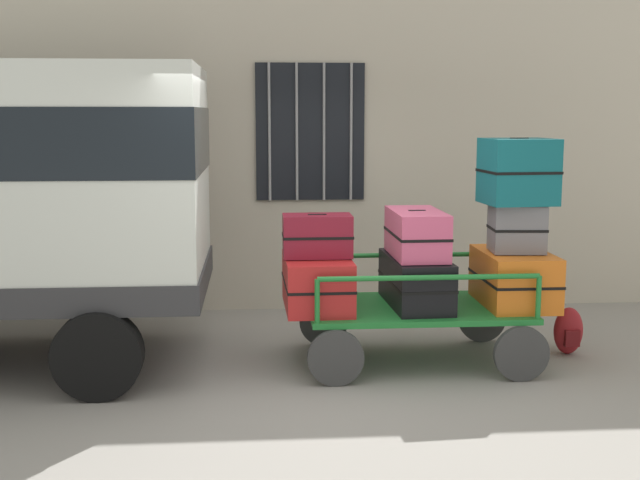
# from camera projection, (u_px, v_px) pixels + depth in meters

# --- Properties ---
(ground_plane) EXTENTS (40.00, 40.00, 0.00)m
(ground_plane) POSITION_uv_depth(u_px,v_px,m) (318.00, 378.00, 6.93)
(ground_plane) COLOR gray
(building_wall) EXTENTS (12.00, 0.38, 5.00)m
(building_wall) POSITION_uv_depth(u_px,v_px,m) (300.00, 87.00, 9.17)
(building_wall) COLOR #BCB29E
(building_wall) RESTS_ON ground
(luggage_cart) EXTENTS (2.02, 1.26, 0.52)m
(luggage_cart) POSITION_uv_depth(u_px,v_px,m) (416.00, 317.00, 7.33)
(luggage_cart) COLOR #1E722D
(luggage_cart) RESTS_ON ground
(cart_railing) EXTENTS (1.89, 1.12, 0.38)m
(cart_railing) POSITION_uv_depth(u_px,v_px,m) (417.00, 271.00, 7.27)
(cart_railing) COLOR #1E722D
(cart_railing) RESTS_ON luggage_cart
(suitcase_left_bottom) EXTENTS (0.59, 0.95, 0.46)m
(suitcase_left_bottom) POSITION_uv_depth(u_px,v_px,m) (317.00, 282.00, 7.21)
(suitcase_left_bottom) COLOR #B21E1E
(suitcase_left_bottom) RESTS_ON luggage_cart
(suitcase_left_middle) EXTENTS (0.60, 0.35, 0.37)m
(suitcase_left_middle) POSITION_uv_depth(u_px,v_px,m) (317.00, 236.00, 7.13)
(suitcase_left_middle) COLOR maroon
(suitcase_left_middle) RESTS_ON suitcase_left_bottom
(suitcase_midleft_bottom) EXTENTS (0.53, 1.05, 0.44)m
(suitcase_midleft_bottom) POSITION_uv_depth(u_px,v_px,m) (416.00, 281.00, 7.31)
(suitcase_midleft_bottom) COLOR black
(suitcase_midleft_bottom) RESTS_ON luggage_cart
(suitcase_midleft_middle) EXTENTS (0.45, 0.89, 0.41)m
(suitcase_midleft_middle) POSITION_uv_depth(u_px,v_px,m) (417.00, 233.00, 7.25)
(suitcase_midleft_middle) COLOR #CC4C72
(suitcase_midleft_middle) RESTS_ON suitcase_midleft_bottom
(suitcase_center_bottom) EXTENTS (0.59, 0.94, 0.48)m
(suitcase_center_bottom) POSITION_uv_depth(u_px,v_px,m) (514.00, 278.00, 7.34)
(suitcase_center_bottom) COLOR orange
(suitcase_center_bottom) RESTS_ON luggage_cart
(suitcase_center_middle) EXTENTS (0.49, 0.43, 0.42)m
(suitcase_center_middle) POSITION_uv_depth(u_px,v_px,m) (517.00, 228.00, 7.25)
(suitcase_center_middle) COLOR slate
(suitcase_center_middle) RESTS_ON suitcase_center_bottom
(suitcase_center_top) EXTENTS (0.62, 0.58, 0.58)m
(suitcase_center_top) POSITION_uv_depth(u_px,v_px,m) (518.00, 171.00, 7.19)
(suitcase_center_top) COLOR #0F5960
(suitcase_center_top) RESTS_ON suitcase_center_middle
(backpack) EXTENTS (0.27, 0.22, 0.44)m
(backpack) POSITION_uv_depth(u_px,v_px,m) (568.00, 331.00, 7.60)
(backpack) COLOR maroon
(backpack) RESTS_ON ground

